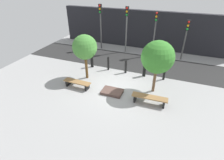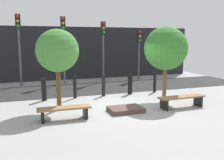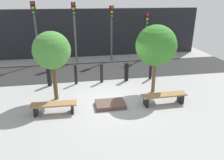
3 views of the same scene
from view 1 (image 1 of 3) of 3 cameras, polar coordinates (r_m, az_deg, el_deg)
ground_plane at (r=10.97m, az=1.08°, el=-2.65°), size 18.00×18.00×0.00m
road_strip at (r=14.41m, az=6.70°, el=5.87°), size 18.00×3.38×0.01m
building_facade at (r=17.22m, az=10.37°, el=15.85°), size 16.20×0.50×3.43m
bench_left at (r=11.10m, az=-11.28°, el=-0.98°), size 1.76×0.48×0.43m
bench_right at (r=9.76m, az=12.15°, el=-5.90°), size 1.94×0.49×0.45m
planter_bed at (r=10.49m, az=0.04°, el=-3.84°), size 1.23×0.84×0.17m
tree_behind_left_bench at (r=11.26m, az=-8.88°, el=10.47°), size 1.57×1.57×3.00m
tree_behind_right_bench at (r=9.95m, az=14.70°, el=7.18°), size 1.84×1.84×3.16m
bollard_far_left at (r=13.43m, az=-6.58°, el=6.20°), size 0.21×0.21×0.98m
bollard_left at (r=12.90m, az=-1.22°, el=5.43°), size 0.14×0.14×1.02m
bollard_center at (r=12.51m, az=4.51°, el=4.43°), size 0.16×0.16×1.00m
bollard_right at (r=12.26m, az=10.53°, el=3.30°), size 0.22×0.22×0.97m
bollard_far_right at (r=12.14m, az=16.73°, el=2.21°), size 0.15×0.15×0.99m
traffic_light_west at (r=16.49m, az=-3.80°, el=19.26°), size 0.28×0.27×3.99m
traffic_light_mid_west at (r=15.66m, az=4.80°, el=18.43°), size 0.28×0.27×3.92m
traffic_light_mid_east at (r=15.21m, az=13.96°, el=16.74°), size 0.28×0.27×3.69m
traffic_light_east at (r=15.19m, az=23.12°, el=13.94°), size 0.28×0.27×3.20m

